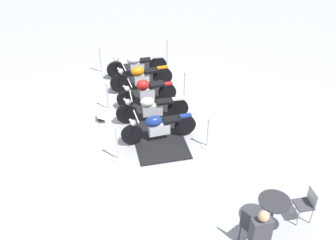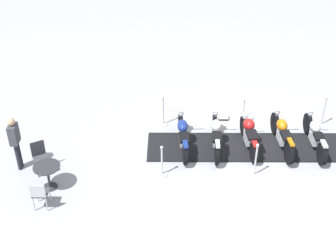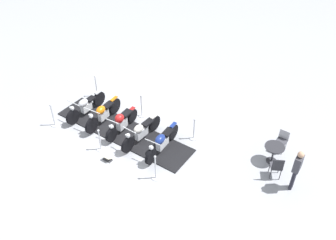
% 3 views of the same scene
% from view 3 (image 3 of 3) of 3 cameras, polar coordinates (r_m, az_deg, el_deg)
% --- Properties ---
extents(ground_plane, '(80.00, 80.00, 0.00)m').
position_cam_3_polar(ground_plane, '(15.17, -7.19, -1.80)').
color(ground_plane, '#A8AAB2').
extents(display_platform, '(4.10, 6.29, 0.04)m').
position_cam_3_polar(display_platform, '(15.16, -7.19, -1.74)').
color(display_platform, black).
rests_on(display_platform, ground_plane).
extents(motorcycle_chrome, '(2.12, 1.16, 0.99)m').
position_cam_3_polar(motorcycle_chrome, '(16.04, -12.97, 2.19)').
color(motorcycle_chrome, black).
rests_on(motorcycle_chrome, display_platform).
extents(motorcycle_copper, '(2.15, 1.08, 1.04)m').
position_cam_3_polar(motorcycle_copper, '(15.39, -10.31, 1.06)').
color(motorcycle_copper, black).
rests_on(motorcycle_copper, display_platform).
extents(motorcycle_maroon, '(1.96, 0.93, 0.92)m').
position_cam_3_polar(motorcycle_maroon, '(14.83, -7.41, -0.34)').
color(motorcycle_maroon, black).
rests_on(motorcycle_maroon, display_platform).
extents(motorcycle_cream, '(2.09, 1.20, 0.98)m').
position_cam_3_polar(motorcycle_cream, '(14.30, -4.32, -1.85)').
color(motorcycle_cream, black).
rests_on(motorcycle_cream, display_platform).
extents(motorcycle_navy, '(2.15, 1.06, 0.95)m').
position_cam_3_polar(motorcycle_navy, '(13.83, -0.99, -3.46)').
color(motorcycle_navy, black).
rests_on(motorcycle_navy, display_platform).
extents(stanchion_left_rear, '(0.33, 0.33, 1.02)m').
position_cam_3_polar(stanchion_left_rear, '(14.55, 4.12, -1.97)').
color(stanchion_left_rear, silver).
rests_on(stanchion_left_rear, ground_plane).
extents(stanchion_right_mid, '(0.35, 0.35, 1.01)m').
position_cam_3_polar(stanchion_right_mid, '(14.29, -10.68, -3.69)').
color(stanchion_right_mid, silver).
rests_on(stanchion_right_mid, ground_plane).
extents(stanchion_left_mid, '(0.30, 0.30, 1.11)m').
position_cam_3_polar(stanchion_left_mid, '(15.70, -4.21, 1.82)').
color(stanchion_left_mid, silver).
rests_on(stanchion_left_mid, ground_plane).
extents(stanchion_right_front, '(0.34, 0.34, 1.09)m').
position_cam_3_polar(stanchion_right_front, '(15.92, -17.70, 0.23)').
color(stanchion_right_front, silver).
rests_on(stanchion_right_front, ground_plane).
extents(stanchion_left_front, '(0.32, 0.32, 1.12)m').
position_cam_3_polar(stanchion_left_front, '(17.23, -11.24, 4.78)').
color(stanchion_left_front, silver).
rests_on(stanchion_left_front, ground_plane).
extents(stanchion_right_rear, '(0.31, 0.31, 1.12)m').
position_cam_3_polar(stanchion_right_rear, '(12.91, -2.00, -8.03)').
color(stanchion_right_rear, silver).
rests_on(stanchion_right_rear, ground_plane).
extents(info_placard, '(0.37, 0.41, 0.21)m').
position_cam_3_polar(info_placard, '(13.96, -9.57, -6.05)').
color(info_placard, '#333338').
rests_on(info_placard, ground_plane).
extents(cafe_table, '(0.74, 0.74, 0.75)m').
position_cam_3_polar(cafe_table, '(13.95, 16.47, -4.62)').
color(cafe_table, '#2D2D33').
rests_on(cafe_table, ground_plane).
extents(cafe_chair_near_table, '(0.41, 0.41, 0.98)m').
position_cam_3_polar(cafe_chair_near_table, '(13.37, 16.86, -7.05)').
color(cafe_chair_near_table, '#2D2D33').
rests_on(cafe_chair_near_table, ground_plane).
extents(cafe_chair_across_table, '(0.54, 0.54, 0.88)m').
position_cam_3_polar(cafe_chair_across_table, '(14.58, 17.69, -2.93)').
color(cafe_chair_across_table, '#B7B7BC').
rests_on(cafe_chair_across_table, ground_plane).
extents(bystander_person, '(0.46, 0.37, 1.73)m').
position_cam_3_polar(bystander_person, '(12.86, 19.78, -7.05)').
color(bystander_person, '#23232D').
rests_on(bystander_person, ground_plane).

